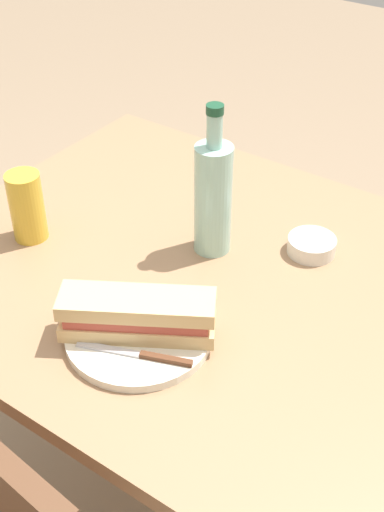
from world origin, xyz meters
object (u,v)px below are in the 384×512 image
Objects in this scene: water_bottle at (214,196)px; knife_near at (141,355)px; dining_table at (192,321)px; beer_glass at (27,207)px; plate_near at (139,335)px; baguette_sandwich_near at (137,315)px; olive_bowl at (312,245)px.

knife_near is at bearing 103.57° from water_bottle.
knife_near is at bearing 107.62° from dining_table.
knife_near reaches higher than dining_table.
dining_table is 0.25m from water_bottle.
beer_glass is (0.30, 0.16, -0.05)m from water_bottle.
knife_near is 0.33m from water_bottle.
plate_near reaches higher than dining_table.
dining_table is 3.44× the size of water_bottle.
baguette_sandwich_near is 0.06m from knife_near.
dining_table is 4.05× the size of baguette_sandwich_near.
water_bottle is (-0.00, -0.06, 0.25)m from dining_table.
plate_near is at bearing 163.59° from beer_glass.
baguette_sandwich_near is 0.27m from water_bottle.
water_bottle is (0.04, -0.26, 0.10)m from plate_near.
knife_near is at bearing 132.71° from plate_near.
baguette_sandwich_near is 0.38m from olive_bowl.
baguette_sandwich_near is 2.73× the size of olive_bowl.
olive_bowl is (-0.16, -0.16, 0.15)m from dining_table.
water_bottle is at bearing -82.18° from baguette_sandwich_near.
beer_glass reaches higher than knife_near.
water_bottle reaches higher than baguette_sandwich_near.
baguette_sandwich_near is 0.35m from beer_glass.
dining_table is 0.29m from knife_near.
knife_near is (-0.04, 0.04, -0.03)m from baguette_sandwich_near.
dining_table is 0.27m from baguette_sandwich_near.
knife_near is 0.40m from olive_bowl.
baguette_sandwich_near reaches higher than knife_near.
plate_near is at bearing 101.08° from dining_table.
water_bottle is 0.34m from beer_glass.
water_bottle is 3.22× the size of olive_bowl.
beer_glass is 0.52m from olive_bowl.
plate_near is at bearing 97.82° from water_bottle.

